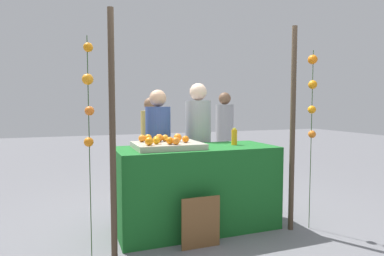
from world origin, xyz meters
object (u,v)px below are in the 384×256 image
stall_counter (197,188)px  vendor_left (158,156)px  juice_bottle (234,137)px  chalkboard_sign (201,223)px  vendor_right (198,151)px  orange_0 (156,141)px  orange_1 (148,138)px

stall_counter → vendor_left: (-0.27, 0.64, 0.27)m
stall_counter → juice_bottle: size_ratio=8.99×
stall_counter → vendor_left: 0.75m
chalkboard_sign → vendor_right: 1.30m
stall_counter → chalkboard_sign: (-0.15, -0.50, -0.22)m
stall_counter → orange_0: 0.74m
vendor_right → orange_1: bearing=-150.0°
orange_0 → orange_1: (-0.03, 0.26, 0.00)m
stall_counter → vendor_right: (0.26, 0.62, 0.32)m
chalkboard_sign → vendor_left: size_ratio=0.33×
juice_bottle → stall_counter: bearing=-178.3°
orange_1 → chalkboard_sign: (0.36, -0.67, -0.78)m
orange_0 → chalkboard_sign: (0.33, -0.41, -0.77)m
orange_1 → vendor_left: bearing=63.3°
juice_bottle → chalkboard_sign: bearing=-140.7°
orange_0 → juice_bottle: size_ratio=0.38×
orange_0 → juice_bottle: (0.96, 0.10, -0.01)m
orange_0 → chalkboard_sign: 0.93m
stall_counter → orange_1: size_ratio=21.49×
stall_counter → orange_1: 0.78m
orange_0 → chalkboard_sign: orange_0 is taller
stall_counter → juice_bottle: juice_bottle is taller
juice_bottle → chalkboard_sign: 1.12m
stall_counter → orange_0: bearing=-169.8°
chalkboard_sign → orange_1: bearing=118.0°
vendor_left → chalkboard_sign: bearing=-83.9°
stall_counter → juice_bottle: bearing=1.7°
chalkboard_sign → vendor_left: (-0.12, 1.14, 0.49)m
orange_1 → juice_bottle: juice_bottle is taller
stall_counter → orange_1: bearing=161.4°
juice_bottle → vendor_left: 1.01m
vendor_left → vendor_right: 0.54m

